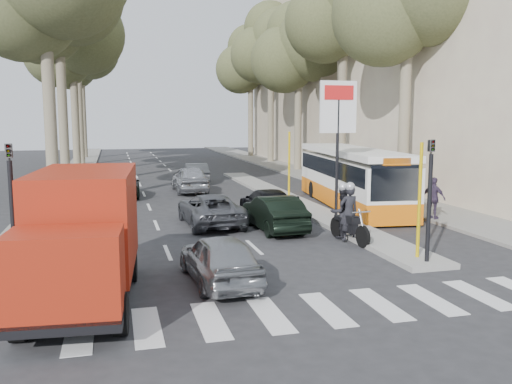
% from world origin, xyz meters
% --- Properties ---
extents(ground, '(120.00, 120.00, 0.00)m').
position_xyz_m(ground, '(0.00, 0.00, 0.00)').
color(ground, '#28282B').
rests_on(ground, ground).
extents(sidewalk_right, '(3.20, 70.00, 0.12)m').
position_xyz_m(sidewalk_right, '(8.60, 25.00, 0.06)').
color(sidewalk_right, gray).
rests_on(sidewalk_right, ground).
extents(median_left, '(2.40, 64.00, 0.12)m').
position_xyz_m(median_left, '(-8.00, 28.00, 0.06)').
color(median_left, gray).
rests_on(median_left, ground).
extents(traffic_island, '(1.50, 26.00, 0.16)m').
position_xyz_m(traffic_island, '(3.25, 11.00, 0.08)').
color(traffic_island, gray).
rests_on(traffic_island, ground).
extents(building_near, '(11.00, 18.00, 18.00)m').
position_xyz_m(building_near, '(15.50, 12.00, 9.00)').
color(building_near, beige).
rests_on(building_near, ground).
extents(building_far, '(11.00, 20.00, 16.00)m').
position_xyz_m(building_far, '(15.50, 34.00, 8.00)').
color(building_far, '#B7A88E').
rests_on(building_far, ground).
extents(billboard, '(1.50, 12.10, 5.60)m').
position_xyz_m(billboard, '(3.25, 5.00, 3.70)').
color(billboard, yellow).
rests_on(billboard, ground).
extents(traffic_light_island, '(0.16, 0.41, 3.60)m').
position_xyz_m(traffic_light_island, '(3.25, -1.50, 2.49)').
color(traffic_light_island, black).
rests_on(traffic_light_island, ground).
extents(traffic_light_left, '(0.16, 0.41, 3.60)m').
position_xyz_m(traffic_light_left, '(-7.60, -1.00, 2.49)').
color(traffic_light_left, black).
rests_on(traffic_light_left, ground).
extents(tree_l_c, '(7.40, 7.20, 13.71)m').
position_xyz_m(tree_l_c, '(-7.77, 28.11, 10.04)').
color(tree_l_c, '#6B604C').
rests_on(tree_l_c, ground).
extents(tree_l_d, '(7.40, 7.20, 15.66)m').
position_xyz_m(tree_l_d, '(-7.87, 36.11, 11.76)').
color(tree_l_d, '#6B604C').
rests_on(tree_l_d, ground).
extents(tree_l_e, '(7.40, 7.20, 14.49)m').
position_xyz_m(tree_l_e, '(-7.97, 44.11, 10.73)').
color(tree_l_e, '#6B604C').
rests_on(tree_l_e, ground).
extents(tree_r_b, '(7.40, 7.20, 15.27)m').
position_xyz_m(tree_r_b, '(9.23, 18.11, 11.42)').
color(tree_r_b, '#6B604C').
rests_on(tree_r_b, ground).
extents(tree_r_c, '(7.40, 7.20, 13.32)m').
position_xyz_m(tree_r_c, '(9.03, 26.11, 9.69)').
color(tree_r_c, '#6B604C').
rests_on(tree_r_c, ground).
extents(tree_r_d, '(7.40, 7.20, 14.88)m').
position_xyz_m(tree_r_d, '(9.13, 34.11, 11.07)').
color(tree_r_d, '#6B604C').
rests_on(tree_r_d, ground).
extents(tree_r_e, '(7.40, 7.20, 14.10)m').
position_xyz_m(tree_r_e, '(9.23, 42.11, 10.38)').
color(tree_r_e, '#6B604C').
rests_on(tree_r_e, ground).
extents(silver_hatchback, '(1.78, 3.86, 1.28)m').
position_xyz_m(silver_hatchback, '(-2.71, -1.48, 0.64)').
color(silver_hatchback, '#919498').
rests_on(silver_hatchback, ground).
extents(dark_hatchback, '(1.56, 4.06, 1.32)m').
position_xyz_m(dark_hatchback, '(0.51, 4.42, 0.66)').
color(dark_hatchback, black).
rests_on(dark_hatchback, ground).
extents(queue_car_a, '(2.25, 4.54, 1.24)m').
position_xyz_m(queue_car_a, '(-1.63, 6.00, 0.62)').
color(queue_car_a, '#515259').
rests_on(queue_car_a, ground).
extents(queue_car_b, '(1.78, 4.24, 1.22)m').
position_xyz_m(queue_car_b, '(0.98, 7.00, 0.61)').
color(queue_car_b, black).
rests_on(queue_car_b, ground).
extents(queue_car_c, '(1.76, 4.38, 1.49)m').
position_xyz_m(queue_car_c, '(-1.10, 15.65, 0.75)').
color(queue_car_c, '#A2A4AA').
rests_on(queue_car_c, ground).
extents(queue_car_d, '(1.50, 3.90, 1.27)m').
position_xyz_m(queue_car_d, '(-0.11, 19.98, 0.63)').
color(queue_car_d, '#4D5054').
rests_on(queue_car_d, ground).
extents(queue_car_e, '(1.80, 4.11, 1.17)m').
position_xyz_m(queue_car_e, '(-4.77, 14.58, 0.59)').
color(queue_car_e, black).
rests_on(queue_car_e, ground).
extents(red_truck, '(2.58, 5.76, 2.99)m').
position_xyz_m(red_truck, '(-5.96, -2.15, 1.58)').
color(red_truck, black).
rests_on(red_truck, ground).
extents(city_bus, '(3.42, 10.72, 2.77)m').
position_xyz_m(city_bus, '(5.61, 8.75, 1.46)').
color(city_bus, orange).
rests_on(city_bus, ground).
extents(motorcycle, '(0.95, 2.41, 2.06)m').
position_xyz_m(motorcycle, '(2.37, 2.13, 0.93)').
color(motorcycle, black).
rests_on(motorcycle, ground).
extents(pedestrian_near, '(0.90, 1.11, 1.70)m').
position_xyz_m(pedestrian_near, '(7.20, 4.34, 0.97)').
color(pedestrian_near, '#3F324B').
rests_on(pedestrian_near, sidewalk_right).
extents(pedestrian_far, '(1.25, 1.08, 1.79)m').
position_xyz_m(pedestrian_far, '(7.47, 13.55, 1.02)').
color(pedestrian_far, '#655C4B').
rests_on(pedestrian_far, sidewalk_right).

